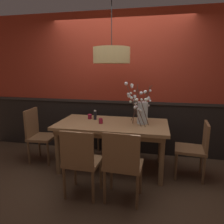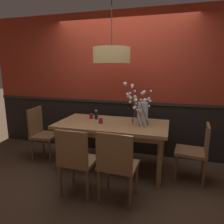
{
  "view_description": "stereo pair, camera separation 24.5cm",
  "coord_description": "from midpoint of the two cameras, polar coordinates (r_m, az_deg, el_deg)",
  "views": [
    {
      "loc": [
        0.66,
        -3.09,
        1.64
      ],
      "look_at": [
        0.0,
        0.0,
        0.95
      ],
      "focal_mm": 32.83,
      "sensor_mm": 36.0,
      "label": 1
    },
    {
      "loc": [
        0.9,
        -3.02,
        1.64
      ],
      "look_at": [
        0.0,
        0.0,
        0.95
      ],
      "focal_mm": 32.83,
      "sensor_mm": 36.0,
      "label": 2
    }
  ],
  "objects": [
    {
      "name": "ground_plane",
      "position": [
        3.55,
        2.05,
        -15.21
      ],
      "size": [
        24.0,
        24.0,
        0.0
      ],
      "primitive_type": "plane",
      "color": "#422D1E"
    },
    {
      "name": "chair_near_side_left",
      "position": [
        2.67,
        -7.28,
        -12.71
      ],
      "size": [
        0.45,
        0.4,
        0.91
      ],
      "color": "brown",
      "rests_on": "ground"
    },
    {
      "name": "candle_holder_nearer_center",
      "position": [
        3.24,
        -1.01,
        -2.47
      ],
      "size": [
        0.07,
        0.07,
        0.08
      ],
      "color": "maroon",
      "rests_on": "dining_table"
    },
    {
      "name": "condiment_bottle",
      "position": [
        3.49,
        -2.41,
        -0.81
      ],
      "size": [
        0.05,
        0.05,
        0.16
      ],
      "color": "black",
      "rests_on": "dining_table"
    },
    {
      "name": "chair_head_west_end",
      "position": [
        3.88,
        -17.35,
        -5.1
      ],
      "size": [
        0.44,
        0.46,
        0.94
      ],
      "color": "brown",
      "rests_on": "ground"
    },
    {
      "name": "back_wall",
      "position": [
        3.9,
        4.99,
        7.38
      ],
      "size": [
        5.54,
        0.14,
        2.63
      ],
      "color": "black",
      "rests_on": "ground"
    },
    {
      "name": "chair_head_east_end",
      "position": [
        3.27,
        24.47,
        -9.48
      ],
      "size": [
        0.47,
        0.44,
        0.87
      ],
      "color": "brown",
      "rests_on": "ground"
    },
    {
      "name": "chair_near_side_right",
      "position": [
        2.52,
        4.18,
        -13.96
      ],
      "size": [
        0.47,
        0.4,
        0.92
      ],
      "color": "brown",
      "rests_on": "ground"
    },
    {
      "name": "chair_far_side_left",
      "position": [
        4.23,
        1.8,
        -3.44
      ],
      "size": [
        0.43,
        0.4,
        0.87
      ],
      "color": "brown",
      "rests_on": "ground"
    },
    {
      "name": "vase_with_blossoms",
      "position": [
        3.21,
        10.48,
        0.22
      ],
      "size": [
        0.41,
        0.51,
        0.67
      ],
      "color": "silver",
      "rests_on": "dining_table"
    },
    {
      "name": "pendant_lamp",
      "position": [
        3.17,
        2.2,
        15.47
      ],
      "size": [
        0.55,
        0.55,
        0.93
      ],
      "color": "tan"
    },
    {
      "name": "candle_holder_nearer_edge",
      "position": [
        3.55,
        -3.85,
        -1.15
      ],
      "size": [
        0.07,
        0.07,
        0.08
      ],
      "color": "maroon",
      "rests_on": "dining_table"
    },
    {
      "name": "dining_table",
      "position": [
        3.29,
        2.14,
        -4.52
      ],
      "size": [
        1.75,
        0.91,
        0.78
      ],
      "color": "#997047",
      "rests_on": "ground"
    }
  ]
}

